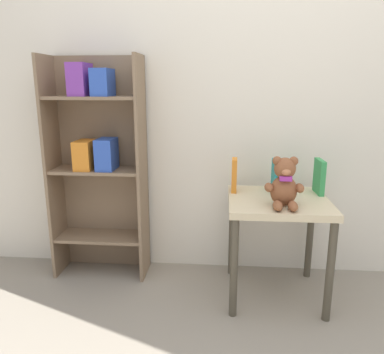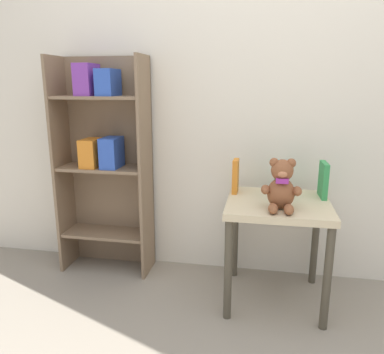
{
  "view_description": "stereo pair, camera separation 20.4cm",
  "coord_description": "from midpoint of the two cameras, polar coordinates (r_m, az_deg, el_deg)",
  "views": [
    {
      "loc": [
        -0.19,
        -0.84,
        1.15
      ],
      "look_at": [
        -0.36,
        1.13,
        0.66
      ],
      "focal_mm": 35.0,
      "sensor_mm": 36.0,
      "label": 1
    },
    {
      "loc": [
        0.01,
        -0.82,
        1.15
      ],
      "look_at": [
        -0.36,
        1.13,
        0.66
      ],
      "focal_mm": 35.0,
      "sensor_mm": 36.0,
      "label": 2
    }
  ],
  "objects": [
    {
      "name": "book_standing_teal",
      "position": [
        2.11,
        15.78,
        -0.27
      ],
      "size": [
        0.04,
        0.15,
        0.18
      ],
      "primitive_type": "cube",
      "rotation": [
        0.0,
        0.0,
        0.02
      ],
      "color": "teal",
      "rests_on": "display_table"
    },
    {
      "name": "wall_back",
      "position": [
        2.27,
        13.47,
        16.05
      ],
      "size": [
        4.8,
        0.06,
        2.5
      ],
      "color": "silver",
      "rests_on": "ground_plane"
    },
    {
      "name": "teddy_bear",
      "position": [
        1.86,
        16.56,
        -1.45
      ],
      "size": [
        0.19,
        0.17,
        0.25
      ],
      "color": "brown",
      "rests_on": "display_table"
    },
    {
      "name": "book_standing_green",
      "position": [
        2.14,
        22.0,
        -0.44
      ],
      "size": [
        0.03,
        0.15,
        0.19
      ],
      "primitive_type": "cube",
      "rotation": [
        0.0,
        0.0,
        0.04
      ],
      "color": "#33934C",
      "rests_on": "display_table"
    },
    {
      "name": "display_table",
      "position": [
        2.04,
        15.72,
        -6.07
      ],
      "size": [
        0.53,
        0.5,
        0.56
      ],
      "color": "beige",
      "rests_on": "ground_plane"
    },
    {
      "name": "book_standing_orange",
      "position": [
        2.1,
        9.43,
        0.1
      ],
      "size": [
        0.03,
        0.1,
        0.19
      ],
      "primitive_type": "cube",
      "rotation": [
        0.0,
        0.0,
        -0.03
      ],
      "color": "orange",
      "rests_on": "display_table"
    },
    {
      "name": "bookshelf_side",
      "position": [
        2.32,
        -10.73,
        3.42
      ],
      "size": [
        0.56,
        0.24,
        1.31
      ],
      "color": "#7F664C",
      "rests_on": "ground_plane"
    }
  ]
}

